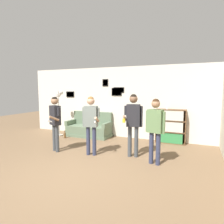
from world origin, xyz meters
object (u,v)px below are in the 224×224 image
at_px(bookshelf, 171,126).
at_px(couch, 89,128).
at_px(person_player_foreground_left, 55,118).
at_px(person_spectator_near_bookshelf, 155,125).
at_px(drinking_cup, 167,108).
at_px(person_watcher_holding_cup, 133,118).
at_px(bottle_on_floor, 65,135).
at_px(person_player_foreground_center, 91,120).
at_px(floor_lamp, 58,101).

bearing_deg(bookshelf, couch, -176.48).
height_order(person_player_foreground_left, person_spectator_near_bookshelf, person_player_foreground_left).
xyz_separation_m(person_spectator_near_bookshelf, drinking_cup, (-0.03, 2.18, 0.23)).
relative_size(person_watcher_holding_cup, drinking_cup, 17.55).
distance_m(couch, person_watcher_holding_cup, 2.97).
distance_m(bookshelf, bottle_on_floor, 3.91).
relative_size(person_spectator_near_bookshelf, drinking_cup, 16.56).
bearing_deg(couch, bottle_on_floor, -135.61).
bearing_deg(person_watcher_holding_cup, bottle_on_floor, 161.70).
bearing_deg(bookshelf, person_player_foreground_center, -130.75).
height_order(person_watcher_holding_cup, person_spectator_near_bookshelf, person_watcher_holding_cup).
distance_m(person_watcher_holding_cup, drinking_cup, 1.97).
distance_m(person_player_foreground_center, drinking_cup, 2.81).
bearing_deg(bottle_on_floor, person_watcher_holding_cup, -18.30).
xyz_separation_m(couch, person_watcher_holding_cup, (2.33, -1.67, 0.76)).
bearing_deg(bottle_on_floor, bookshelf, 12.84).
height_order(person_watcher_holding_cup, drinking_cup, person_watcher_holding_cup).
bearing_deg(floor_lamp, drinking_cup, 7.96).
relative_size(bookshelf, bottle_on_floor, 4.06).
height_order(floor_lamp, bottle_on_floor, floor_lamp).
distance_m(floor_lamp, bottle_on_floor, 1.38).
height_order(floor_lamp, person_player_foreground_left, floor_lamp).
distance_m(bottle_on_floor, drinking_cup, 3.91).
bearing_deg(bottle_on_floor, drinking_cup, 13.31).
bearing_deg(bottle_on_floor, person_spectator_near_bookshelf, -19.69).
distance_m(bookshelf, person_watcher_holding_cup, 2.07).
height_order(bookshelf, floor_lamp, floor_lamp).
bearing_deg(person_watcher_holding_cup, bookshelf, 67.65).
distance_m(bookshelf, person_spectator_near_bookshelf, 2.22).
bearing_deg(person_player_foreground_left, person_player_foreground_center, 5.65).
distance_m(couch, person_spectator_near_bookshelf, 3.66).
height_order(person_player_foreground_center, person_watcher_holding_cup, person_watcher_holding_cup).
bearing_deg(person_player_foreground_center, bottle_on_floor, 145.01).
xyz_separation_m(floor_lamp, drinking_cup, (4.13, 0.58, -0.15)).
relative_size(person_spectator_near_bookshelf, bottle_on_floor, 5.64).
height_order(couch, person_player_foreground_center, person_player_foreground_center).
relative_size(couch, bookshelf, 1.50).
distance_m(person_watcher_holding_cup, bottle_on_floor, 3.32).
relative_size(bookshelf, person_watcher_holding_cup, 0.68).
xyz_separation_m(floor_lamp, person_watcher_holding_cup, (3.50, -1.28, -0.30)).
height_order(person_player_foreground_center, drinking_cup, person_player_foreground_center).
relative_size(floor_lamp, bottle_on_floor, 6.28).
xyz_separation_m(person_watcher_holding_cup, drinking_cup, (0.63, 1.86, 0.15)).
bearing_deg(person_spectator_near_bookshelf, bottle_on_floor, 160.31).
bearing_deg(drinking_cup, couch, -176.31).
xyz_separation_m(person_player_foreground_center, drinking_cup, (1.75, 2.19, 0.21)).
height_order(person_player_foreground_left, person_watcher_holding_cup, person_watcher_holding_cup).
bearing_deg(couch, person_spectator_near_bookshelf, -33.60).
xyz_separation_m(floor_lamp, person_player_foreground_left, (1.23, -1.73, -0.37)).
distance_m(person_player_foreground_center, person_spectator_near_bookshelf, 1.78).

